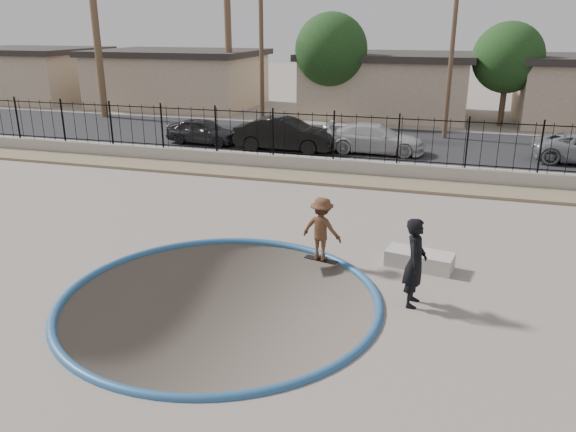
{
  "coord_description": "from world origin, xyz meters",
  "views": [
    {
      "loc": [
        4.55,
        -11.04,
        5.68
      ],
      "look_at": [
        0.63,
        2.0,
        1.0
      ],
      "focal_mm": 35.0,
      "sensor_mm": 36.0,
      "label": 1
    }
  ],
  "objects_px": {
    "concrete_ledge": "(420,260)",
    "car_a": "(203,131)",
    "skater": "(322,232)",
    "skateboard": "(321,260)",
    "car_c": "(375,138)",
    "videographer": "(415,262)",
    "car_b": "(285,134)"
  },
  "relations": [
    {
      "from": "skater",
      "to": "concrete_ledge",
      "type": "distance_m",
      "value": 2.49
    },
    {
      "from": "car_a",
      "to": "car_c",
      "type": "height_order",
      "value": "car_c"
    },
    {
      "from": "skater",
      "to": "concrete_ledge",
      "type": "height_order",
      "value": "skater"
    },
    {
      "from": "car_c",
      "to": "car_b",
      "type": "bearing_deg",
      "value": 100.18
    },
    {
      "from": "videographer",
      "to": "skateboard",
      "type": "bearing_deg",
      "value": 58.6
    },
    {
      "from": "skateboard",
      "to": "car_a",
      "type": "bearing_deg",
      "value": 139.21
    },
    {
      "from": "concrete_ledge",
      "to": "car_b",
      "type": "relative_size",
      "value": 0.34
    },
    {
      "from": "skateboard",
      "to": "concrete_ledge",
      "type": "xyz_separation_m",
      "value": [
        2.38,
        0.4,
        0.14
      ]
    },
    {
      "from": "skateboard",
      "to": "videographer",
      "type": "bearing_deg",
      "value": -20.54
    },
    {
      "from": "skateboard",
      "to": "car_b",
      "type": "height_order",
      "value": "car_b"
    },
    {
      "from": "videographer",
      "to": "car_b",
      "type": "distance_m",
      "value": 15.41
    },
    {
      "from": "concrete_ledge",
      "to": "skateboard",
      "type": "bearing_deg",
      "value": -170.48
    },
    {
      "from": "concrete_ledge",
      "to": "car_a",
      "type": "bearing_deg",
      "value": 133.28
    },
    {
      "from": "car_c",
      "to": "skater",
      "type": "bearing_deg",
      "value": -177.31
    },
    {
      "from": "car_a",
      "to": "car_c",
      "type": "relative_size",
      "value": 0.81
    },
    {
      "from": "videographer",
      "to": "car_b",
      "type": "bearing_deg",
      "value": 29.71
    },
    {
      "from": "skater",
      "to": "videographer",
      "type": "relative_size",
      "value": 0.82
    },
    {
      "from": "videographer",
      "to": "car_b",
      "type": "relative_size",
      "value": 0.42
    },
    {
      "from": "videographer",
      "to": "car_a",
      "type": "relative_size",
      "value": 0.53
    },
    {
      "from": "car_a",
      "to": "car_b",
      "type": "height_order",
      "value": "car_b"
    },
    {
      "from": "skateboard",
      "to": "car_c",
      "type": "relative_size",
      "value": 0.2
    },
    {
      "from": "skateboard",
      "to": "concrete_ledge",
      "type": "distance_m",
      "value": 2.42
    },
    {
      "from": "videographer",
      "to": "car_b",
      "type": "xyz_separation_m",
      "value": [
        -7.03,
        13.71,
        -0.16
      ]
    },
    {
      "from": "concrete_ledge",
      "to": "car_a",
      "type": "xyz_separation_m",
      "value": [
        -11.37,
        12.07,
        0.46
      ]
    },
    {
      "from": "skateboard",
      "to": "car_c",
      "type": "distance_m",
      "value": 12.86
    },
    {
      "from": "concrete_ledge",
      "to": "car_c",
      "type": "xyz_separation_m",
      "value": [
        -2.95,
        12.43,
        0.49
      ]
    },
    {
      "from": "skater",
      "to": "skateboard",
      "type": "distance_m",
      "value": 0.73
    },
    {
      "from": "skater",
      "to": "skateboard",
      "type": "xyz_separation_m",
      "value": [
        0.0,
        0.0,
        -0.73
      ]
    },
    {
      "from": "skateboard",
      "to": "car_c",
      "type": "bearing_deg",
      "value": 105.97
    },
    {
      "from": "skater",
      "to": "car_c",
      "type": "height_order",
      "value": "skater"
    },
    {
      "from": "car_a",
      "to": "videographer",
      "type": "bearing_deg",
      "value": -136.63
    },
    {
      "from": "car_a",
      "to": "car_c",
      "type": "bearing_deg",
      "value": -83.09
    }
  ]
}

